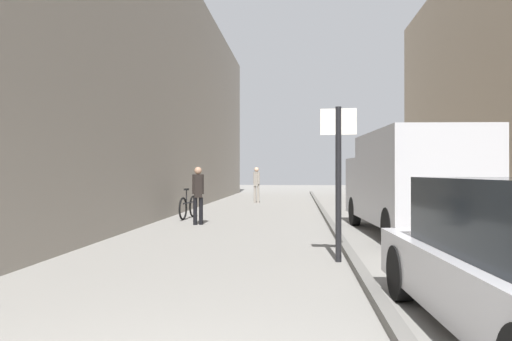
{
  "coord_description": "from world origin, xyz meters",
  "views": [
    {
      "loc": [
        0.68,
        -2.27,
        1.51
      ],
      "look_at": [
        -0.56,
        11.49,
        1.55
      ],
      "focal_mm": 33.06,
      "sensor_mm": 36.0,
      "label": 1
    }
  ],
  "objects": [
    {
      "name": "bicycle_leaning",
      "position": [
        -2.87,
        12.68,
        0.38
      ],
      "size": [
        0.2,
        1.77,
        0.98
      ],
      "rotation": [
        0.0,
        0.0,
        -0.08
      ],
      "color": "black",
      "rests_on": "ground_plane"
    },
    {
      "name": "kerb_strip",
      "position": [
        1.58,
        12.0,
        0.06
      ],
      "size": [
        0.16,
        40.0,
        0.12
      ],
      "primitive_type": "cube",
      "color": "#615F5B",
      "rests_on": "ground_plane"
    },
    {
      "name": "delivery_van",
      "position": [
        3.32,
        9.26,
        1.3
      ],
      "size": [
        2.41,
        5.67,
        2.42
      ],
      "rotation": [
        0.0,
        0.0,
        0.06
      ],
      "color": "#B7B7BC",
      "rests_on": "ground_plane"
    },
    {
      "name": "street_sign_post",
      "position": [
        1.35,
        5.71,
        1.55
      ],
      "size": [
        0.6,
        0.1,
        2.6
      ],
      "rotation": [
        0.0,
        0.0,
        3.06
      ],
      "color": "black",
      "rests_on": "ground_plane"
    },
    {
      "name": "pedestrian_main_foreground",
      "position": [
        -2.17,
        10.95,
        0.95
      ],
      "size": [
        0.32,
        0.24,
        1.65
      ],
      "rotation": [
        0.0,
        0.0,
        0.3
      ],
      "color": "black",
      "rests_on": "ground_plane"
    },
    {
      "name": "ground_plane",
      "position": [
        0.0,
        12.0,
        0.0
      ],
      "size": [
        80.0,
        80.0,
        0.0
      ],
      "primitive_type": "plane",
      "color": "gray"
    },
    {
      "name": "pedestrian_mid_block",
      "position": [
        -1.35,
        20.62,
        1.0
      ],
      "size": [
        0.33,
        0.26,
        1.74
      ],
      "rotation": [
        0.0,
        0.0,
        -0.39
      ],
      "color": "gray",
      "rests_on": "ground_plane"
    },
    {
      "name": "building_facade_left",
      "position": [
        -5.46,
        12.0,
        4.64
      ],
      "size": [
        3.71,
        40.0,
        9.29
      ],
      "primitive_type": "cube",
      "color": "gray",
      "rests_on": "ground_plane"
    }
  ]
}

